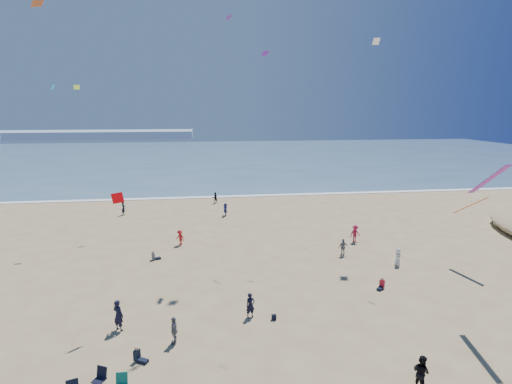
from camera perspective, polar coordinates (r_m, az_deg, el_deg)
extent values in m
cube|color=#476B84|center=(108.08, -7.24, 5.01)|extent=(220.00, 100.00, 0.06)
cube|color=white|center=(58.72, -6.76, -0.72)|extent=(220.00, 1.20, 0.08)
cube|color=#7A8EA8|center=(192.04, -25.85, 7.36)|extent=(110.00, 20.00, 3.20)
imported|color=black|center=(54.92, -5.88, -0.82)|extent=(0.88, 0.79, 1.51)
imported|color=black|center=(25.66, -0.81, -15.91)|extent=(0.65, 0.51, 1.59)
imported|color=black|center=(25.57, -19.07, -16.31)|extent=(0.83, 0.77, 1.90)
imported|color=gray|center=(36.25, 12.33, -7.72)|extent=(0.95, 0.53, 1.54)
imported|color=silver|center=(35.31, 19.60, -8.76)|extent=(0.60, 0.79, 1.45)
imported|color=red|center=(38.74, -10.79, -6.42)|extent=(1.07, 1.04, 1.47)
imported|color=black|center=(51.20, -18.41, -2.21)|extent=(0.48, 0.66, 1.68)
imported|color=black|center=(21.53, 22.52, -22.69)|extent=(0.93, 1.02, 1.69)
imported|color=#B0193B|center=(40.05, 13.97, -5.80)|extent=(1.20, 0.85, 1.69)
imported|color=gray|center=(23.63, -11.61, -18.77)|extent=(0.49, 0.97, 1.60)
imported|color=navy|center=(48.33, -4.40, -2.51)|extent=(0.53, 1.47, 1.56)
cube|color=black|center=(25.72, 2.58, -17.42)|extent=(0.28, 0.18, 0.34)
cube|color=purple|center=(36.66, 1.32, 19.20)|extent=(0.64, 0.81, 0.43)
cube|color=orange|center=(31.95, -28.78, 22.57)|extent=(0.88, 0.57, 0.51)
cube|color=#C8F22A|center=(42.09, -24.25, 13.49)|extent=(0.58, 0.48, 0.43)
cube|color=red|center=(24.90, -19.16, -0.81)|extent=(0.69, 0.69, 0.59)
cube|color=#26D2E9|center=(39.10, -27.03, 13.21)|extent=(0.31, 0.58, 0.40)
cube|color=#6C198F|center=(35.34, -3.90, 23.64)|extent=(0.52, 0.88, 0.35)
cube|color=silver|center=(39.45, 16.79, 19.91)|extent=(0.67, 0.64, 0.51)
cube|color=purple|center=(26.88, 30.28, 1.52)|extent=(0.35, 3.14, 2.21)
cube|color=#E24F17|center=(36.47, 28.29, -1.70)|extent=(0.35, 2.64, 1.87)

